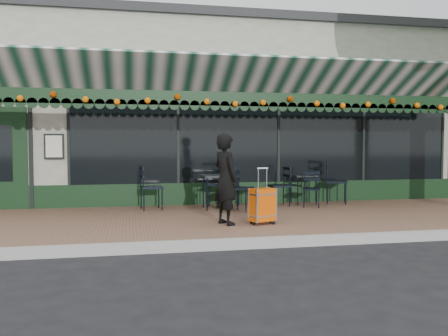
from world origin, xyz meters
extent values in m
plane|color=black|center=(0.00, 0.00, 0.00)|extent=(80.00, 80.00, 0.00)
cube|color=brown|center=(0.00, 2.00, 0.07)|extent=(18.00, 4.00, 0.15)
cube|color=#9E9E99|center=(0.00, -0.08, 0.07)|extent=(18.00, 0.16, 0.15)
cube|color=gray|center=(0.00, 8.00, 2.25)|extent=(12.00, 8.00, 4.50)
cube|color=black|center=(1.20, 3.98, 1.65)|extent=(9.20, 0.04, 2.00)
cube|color=black|center=(-4.80, 3.98, 1.25)|extent=(1.10, 0.07, 2.20)
cube|color=silver|center=(-3.70, 3.94, 1.50)|extent=(0.42, 0.04, 0.55)
cube|color=black|center=(0.00, 2.52, 2.46)|extent=(12.00, 0.03, 0.28)
cylinder|color=orange|center=(0.00, 2.46, 2.44)|extent=(11.60, 0.12, 0.12)
imported|color=black|center=(-0.46, 1.19, 0.94)|extent=(0.57, 0.68, 1.59)
cube|color=#DC4F06|center=(0.18, 1.08, 0.49)|extent=(0.49, 0.38, 0.57)
cube|color=black|center=(0.18, 1.08, 0.18)|extent=(0.49, 0.38, 0.06)
cube|color=silver|center=(0.18, 1.08, 0.96)|extent=(0.19, 0.10, 0.35)
cube|color=black|center=(1.90, 3.60, 0.81)|extent=(0.55, 0.55, 0.04)
cylinder|color=black|center=(1.68, 3.37, 0.47)|extent=(0.03, 0.03, 0.64)
cylinder|color=black|center=(2.13, 3.37, 0.47)|extent=(0.03, 0.03, 0.64)
cylinder|color=black|center=(1.68, 3.83, 0.47)|extent=(0.03, 0.03, 0.64)
cylinder|color=black|center=(2.13, 3.83, 0.47)|extent=(0.03, 0.03, 0.64)
cube|color=black|center=(-0.26, 3.14, 0.87)|extent=(0.60, 0.60, 0.04)
cylinder|color=black|center=(-0.51, 2.89, 0.50)|extent=(0.03, 0.03, 0.70)
cylinder|color=black|center=(-0.01, 2.89, 0.50)|extent=(0.03, 0.03, 0.70)
cylinder|color=black|center=(-0.51, 3.39, 0.50)|extent=(0.03, 0.03, 0.70)
cylinder|color=black|center=(-0.01, 3.39, 0.50)|extent=(0.03, 0.03, 0.70)
camera|label=1|loc=(-2.11, -6.87, 1.57)|focal=38.00mm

